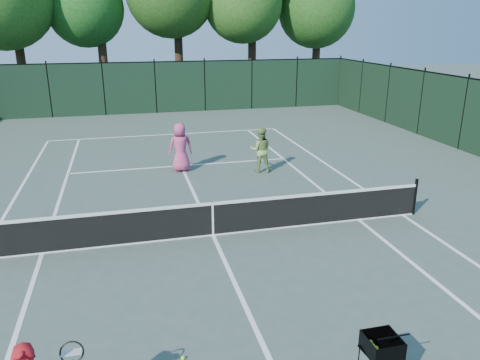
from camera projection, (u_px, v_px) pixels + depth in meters
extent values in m
plane|color=#45544B|center=(213.00, 235.00, 11.99)|extent=(90.00, 90.00, 0.00)
cube|color=white|center=(403.00, 215.00, 13.26)|extent=(0.10, 23.77, 0.01)
cube|color=white|center=(42.00, 254.00, 11.04)|extent=(0.10, 23.77, 0.01)
cube|color=white|center=(359.00, 220.00, 12.94)|extent=(0.10, 23.77, 0.01)
cube|color=white|center=(167.00, 135.00, 22.92)|extent=(10.97, 0.10, 0.01)
cube|color=white|center=(181.00, 166.00, 17.88)|extent=(8.23, 0.10, 0.01)
cube|color=white|center=(213.00, 235.00, 11.99)|extent=(0.10, 12.80, 0.01)
cube|color=black|center=(213.00, 219.00, 11.85)|extent=(11.60, 0.03, 0.85)
cube|color=white|center=(212.00, 204.00, 11.72)|extent=(11.60, 0.05, 0.07)
cube|color=white|center=(213.00, 235.00, 11.99)|extent=(11.60, 0.05, 0.04)
cube|color=white|center=(213.00, 219.00, 11.85)|extent=(0.05, 0.04, 0.91)
cylinder|color=black|center=(415.00, 197.00, 13.17)|extent=(0.09, 0.09, 1.06)
cube|color=black|center=(156.00, 88.00, 28.07)|extent=(24.00, 0.05, 3.00)
cylinder|color=black|center=(22.00, 70.00, 29.62)|extent=(0.56, 0.56, 4.80)
cylinder|color=black|center=(104.00, 72.00, 30.67)|extent=(0.56, 0.56, 4.30)
cylinder|color=black|center=(179.00, 65.00, 32.17)|extent=(0.56, 0.56, 5.00)
cylinder|color=black|center=(252.00, 67.00, 32.75)|extent=(0.56, 0.56, 4.60)
cylinder|color=black|center=(315.00, 66.00, 34.39)|extent=(0.56, 0.56, 4.40)
torus|color=black|center=(72.00, 352.00, 5.90)|extent=(0.30, 0.10, 0.30)
imported|color=#C74679|center=(181.00, 147.00, 17.00)|extent=(0.91, 0.62, 1.79)
imported|color=#83A452|center=(261.00, 150.00, 16.95)|extent=(0.90, 0.76, 1.64)
cylinder|color=black|center=(385.00, 359.00, 7.10)|extent=(0.02, 0.02, 0.65)
cube|color=black|center=(382.00, 345.00, 6.70)|extent=(0.53, 0.53, 0.27)
sphere|color=yellow|center=(382.00, 350.00, 6.72)|extent=(0.07, 0.07, 0.07)
sphere|color=yellow|center=(382.00, 350.00, 6.72)|extent=(0.07, 0.07, 0.07)
sphere|color=yellow|center=(382.00, 350.00, 6.72)|extent=(0.07, 0.07, 0.07)
sphere|color=yellow|center=(382.00, 350.00, 6.72)|extent=(0.07, 0.07, 0.07)
sphere|color=yellow|center=(382.00, 350.00, 6.72)|extent=(0.07, 0.07, 0.07)
sphere|color=yellow|center=(382.00, 350.00, 6.72)|extent=(0.07, 0.07, 0.07)
sphere|color=yellow|center=(382.00, 350.00, 6.72)|extent=(0.07, 0.07, 0.07)
sphere|color=yellow|center=(382.00, 350.00, 6.72)|extent=(0.07, 0.07, 0.07)
sphere|color=yellow|center=(382.00, 350.00, 6.72)|extent=(0.07, 0.07, 0.07)
sphere|color=yellow|center=(382.00, 350.00, 6.72)|extent=(0.07, 0.07, 0.07)
sphere|color=yellow|center=(382.00, 350.00, 6.72)|extent=(0.07, 0.07, 0.07)
sphere|color=#D2F632|center=(183.00, 358.00, 7.55)|extent=(0.07, 0.07, 0.07)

